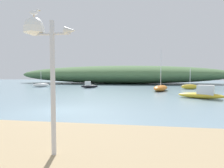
{
  "coord_description": "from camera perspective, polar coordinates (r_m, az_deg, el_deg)",
  "views": [
    {
      "loc": [
        5.04,
        -11.1,
        2.26
      ],
      "look_at": [
        2.15,
        7.85,
        1.23
      ],
      "focal_mm": 30.64,
      "sensor_mm": 36.0,
      "label": 1
    }
  ],
  "objects": [
    {
      "name": "ground_plane",
      "position": [
        12.4,
        -15.62,
        -7.55
      ],
      "size": [
        120.0,
        120.0,
        0.0
      ],
      "primitive_type": "plane",
      "color": "#7A99A8"
    },
    {
      "name": "distant_hill",
      "position": [
        45.23,
        3.05,
        2.82
      ],
      "size": [
        50.09,
        13.71,
        4.16
      ],
      "primitive_type": "ellipsoid",
      "color": "#517547",
      "rests_on": "ground"
    },
    {
      "name": "mast_structure",
      "position": [
        5.19,
        -20.41,
        11.54
      ],
      "size": [
        1.34,
        0.5,
        3.47
      ],
      "color": "silver",
      "rests_on": "beach_sand"
    },
    {
      "name": "seagull_on_radar",
      "position": [
        5.44,
        -22.15,
        19.24
      ],
      "size": [
        0.29,
        0.15,
        0.21
      ],
      "color": "orange",
      "rests_on": "mast_structure"
    },
    {
      "name": "sailboat_east_reach",
      "position": [
        34.67,
        -20.39,
        -0.31
      ],
      "size": [
        2.54,
        2.46,
        2.72
      ],
      "color": "white",
      "rests_on": "ground"
    },
    {
      "name": "motorboat_far_right",
      "position": [
        30.63,
        -6.87,
        -0.48
      ],
      "size": [
        2.81,
        1.42,
        1.06
      ],
      "color": "black",
      "rests_on": "ground"
    },
    {
      "name": "motorboat_inner_mooring",
      "position": [
        19.34,
        25.29,
        -2.66
      ],
      "size": [
        4.09,
        2.62,
        1.23
      ],
      "color": "gold",
      "rests_on": "ground"
    },
    {
      "name": "sailboat_far_left",
      "position": [
        30.35,
        22.23,
        -0.73
      ],
      "size": [
        2.53,
        0.9,
        3.04
      ],
      "color": "gold",
      "rests_on": "ground"
    },
    {
      "name": "sailboat_outer_mooring",
      "position": [
        26.02,
        14.3,
        -1.13
      ],
      "size": [
        2.79,
        4.49,
        5.44
      ],
      "color": "orange",
      "rests_on": "ground"
    }
  ]
}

